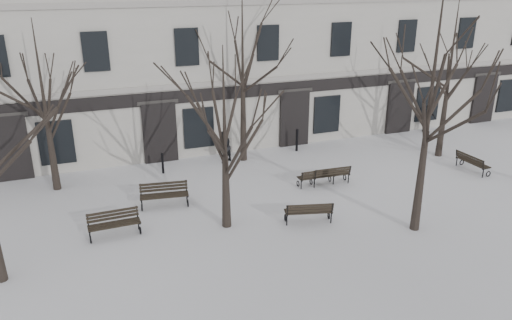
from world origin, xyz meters
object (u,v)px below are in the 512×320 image
tree_1 (224,118)px  tree_2 (433,78)px  bench_2 (331,174)px  bench_0 (114,223)px  bench_3 (164,194)px  bench_4 (317,176)px  bench_1 (309,211)px  bench_5 (472,162)px

tree_1 → tree_2: (6.23, -2.54, 1.41)m
tree_2 → bench_2: bearing=101.3°
tree_1 → bench_0: (-3.85, 0.69, -3.55)m
bench_3 → bench_4: bearing=5.3°
tree_2 → bench_4: (-1.55, 4.66, -5.00)m
bench_2 → bench_4: bearing=-3.6°
tree_1 → tree_2: bearing=-22.2°
bench_1 → bench_5: (9.25, 1.96, -0.02)m
tree_2 → bench_2: (-0.92, 4.59, -4.98)m
bench_3 → bench_5: size_ratio=1.13×
bench_0 → bench_5: bench_0 is taller
bench_2 → bench_1: bearing=52.3°
bench_4 → bench_0: bearing=10.0°
tree_1 → bench_2: (5.31, 2.04, -3.57)m
bench_3 → bench_4: size_ratio=1.19×
tree_2 → bench_3: size_ratio=4.52×
bench_1 → bench_0: bearing=1.6°
bench_5 → bench_3: bearing=81.8°
bench_4 → bench_5: (7.44, -0.98, 0.02)m
tree_1 → bench_2: 6.72m
tree_2 → bench_3: (-8.02, 4.96, -4.93)m
bench_0 → tree_2: bearing=-19.5°
tree_2 → bench_0: bearing=162.2°
tree_2 → bench_3: tree_2 is taller
tree_1 → bench_5: (12.12, 1.13, -3.57)m
tree_1 → tree_2: size_ratio=0.74×
bench_0 → bench_5: bearing=-0.1°
bench_1 → bench_3: 5.67m
tree_1 → bench_1: (2.87, -0.82, -3.56)m
bench_0 → bench_1: 6.89m
bench_0 → bench_1: bench_0 is taller
tree_2 → bench_5: tree_2 is taller
tree_1 → bench_3: 4.63m
bench_2 → bench_5: (6.80, -0.91, -0.01)m
bench_1 → bench_2: bearing=-116.2°
tree_1 → bench_1: 4.64m
bench_5 → bench_1: bearing=99.0°
bench_2 → bench_5: size_ratio=1.02×
bench_2 → bench_3: bench_3 is taller
tree_1 → bench_0: bearing=169.8°
tree_2 → bench_5: size_ratio=5.12×
bench_4 → bench_1: bearing=58.9°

